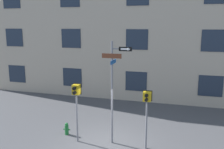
{
  "coord_description": "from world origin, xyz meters",
  "views": [
    {
      "loc": [
        3.11,
        -9.77,
        5.22
      ],
      "look_at": [
        0.16,
        0.29,
        3.15
      ],
      "focal_mm": 40.0,
      "sensor_mm": 36.0,
      "label": 1
    }
  ],
  "objects_px": {
    "pedestrian_signal_right": "(147,104)",
    "fire_hydrant": "(67,129)",
    "street_sign_pole": "(113,85)",
    "pedestrian_signal_left": "(76,97)"
  },
  "relations": [
    {
      "from": "street_sign_pole",
      "to": "fire_hydrant",
      "type": "distance_m",
      "value": 3.42
    },
    {
      "from": "street_sign_pole",
      "to": "pedestrian_signal_right",
      "type": "distance_m",
      "value": 1.64
    },
    {
      "from": "pedestrian_signal_left",
      "to": "fire_hydrant",
      "type": "relative_size",
      "value": 4.47
    },
    {
      "from": "street_sign_pole",
      "to": "pedestrian_signal_left",
      "type": "relative_size",
      "value": 1.7
    },
    {
      "from": "pedestrian_signal_right",
      "to": "fire_hydrant",
      "type": "distance_m",
      "value": 4.27
    },
    {
      "from": "street_sign_pole",
      "to": "pedestrian_signal_right",
      "type": "relative_size",
      "value": 1.8
    },
    {
      "from": "street_sign_pole",
      "to": "pedestrian_signal_right",
      "type": "height_order",
      "value": "street_sign_pole"
    },
    {
      "from": "pedestrian_signal_left",
      "to": "pedestrian_signal_right",
      "type": "relative_size",
      "value": 1.06
    },
    {
      "from": "pedestrian_signal_left",
      "to": "pedestrian_signal_right",
      "type": "bearing_deg",
      "value": 4.15
    },
    {
      "from": "pedestrian_signal_right",
      "to": "fire_hydrant",
      "type": "bearing_deg",
      "value": 175.54
    }
  ]
}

